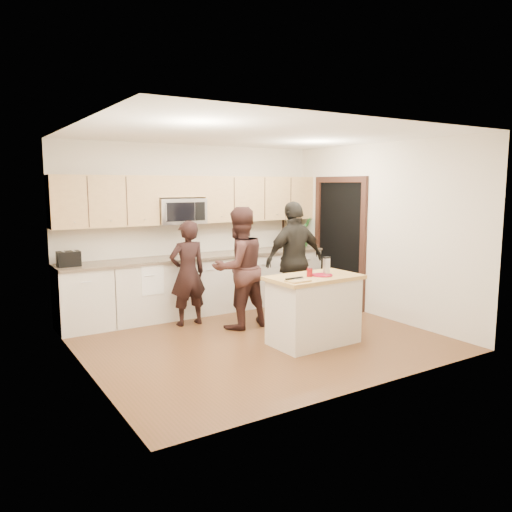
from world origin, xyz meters
TOP-DOWN VIEW (x-y plane):
  - floor at (0.00, 0.00)m, footprint 4.50×4.50m
  - room_shell at (0.00, 0.00)m, footprint 4.52×4.02m
  - back_cabinetry at (0.00, 1.69)m, footprint 4.50×0.66m
  - upper_cabinetry at (0.03, 1.83)m, footprint 4.50×0.33m
  - microwave at (-0.31, 1.80)m, footprint 0.76×0.41m
  - doorway at (2.23, 0.90)m, footprint 0.06×1.25m
  - framed_picture at (1.95, 1.98)m, footprint 0.30×0.03m
  - dish_towel at (-0.95, 1.50)m, footprint 0.34×0.60m
  - island at (0.52, -0.55)m, footprint 1.22×0.73m
  - red_plate at (0.60, -0.60)m, footprint 0.27×0.27m
  - box_grater at (0.70, -0.58)m, footprint 0.10×0.06m
  - drink_glass at (0.43, -0.56)m, footprint 0.08×0.08m
  - cutting_board at (0.10, -0.76)m, footprint 0.28×0.19m
  - tongs at (0.10, -0.67)m, footprint 0.26×0.04m
  - knife at (0.15, -0.71)m, footprint 0.18×0.03m
  - toaster at (-2.05, 1.67)m, footprint 0.30×0.21m
  - bottle_cluster at (1.80, 1.70)m, footprint 0.44×0.25m
  - orchid at (2.10, 1.72)m, footprint 0.32×0.27m
  - woman_left at (-0.50, 1.13)m, footprint 0.57×0.37m
  - woman_center at (0.07, 0.60)m, footprint 0.89×0.72m
  - woman_right at (1.07, 0.63)m, footprint 1.08×0.49m

SIDE VIEW (x-z plane):
  - floor at x=0.00m, z-range 0.00..0.00m
  - island at x=0.52m, z-range 0.00..0.90m
  - back_cabinetry at x=0.00m, z-range 0.00..0.94m
  - woman_left at x=-0.50m, z-range 0.00..1.55m
  - dish_towel at x=-0.95m, z-range 0.56..1.04m
  - woman_center at x=0.07m, z-range 0.00..1.75m
  - woman_right at x=1.07m, z-range 0.00..1.81m
  - red_plate at x=0.60m, z-range 0.90..0.92m
  - cutting_board at x=0.10m, z-range 0.90..0.92m
  - knife at x=0.15m, z-range 0.92..0.93m
  - tongs at x=0.10m, z-range 0.92..0.94m
  - drink_glass at x=0.43m, z-range 0.90..1.00m
  - box_grater at x=0.70m, z-range 0.92..1.14m
  - toaster at x=-2.05m, z-range 0.94..1.15m
  - bottle_cluster at x=1.80m, z-range 0.91..1.31m
  - doorway at x=2.23m, z-range 0.06..2.26m
  - orchid at x=2.10m, z-range 0.94..1.48m
  - framed_picture at x=1.95m, z-range 1.09..1.47m
  - microwave at x=-0.31m, z-range 1.45..1.85m
  - room_shell at x=0.00m, z-range 0.38..3.09m
  - upper_cabinetry at x=0.03m, z-range 1.47..2.22m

